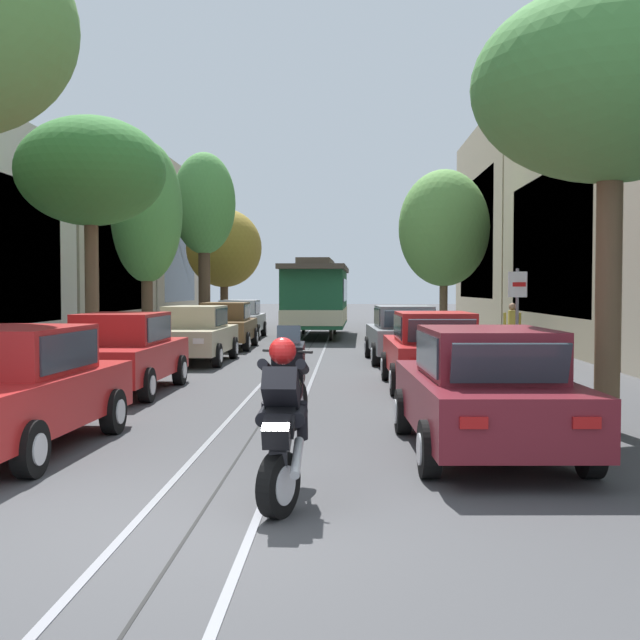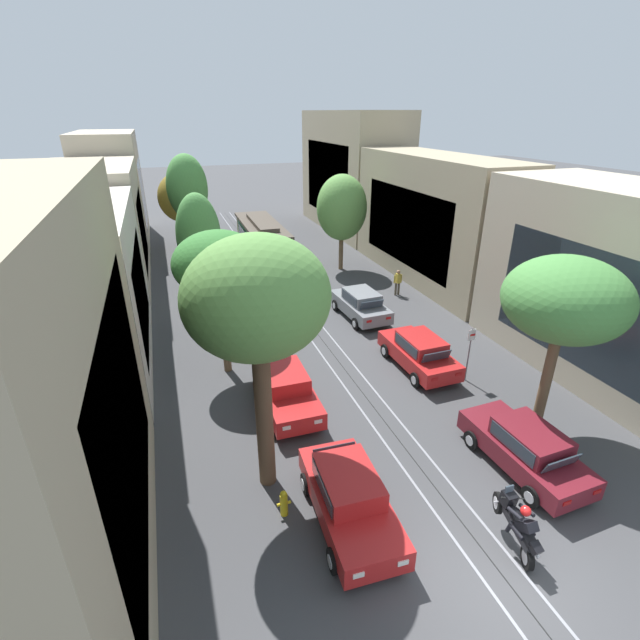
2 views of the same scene
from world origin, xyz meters
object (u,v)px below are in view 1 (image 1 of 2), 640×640
at_px(parked_car_red_second_right, 433,350).
at_px(pedestrian_on_left_pavement, 512,326).
at_px(street_tree_kerb_right_second, 444,228).
at_px(cable_car_trolley, 317,298).
at_px(street_tree_kerb_left_second, 91,173).
at_px(street_tree_kerb_left_mid, 146,214).
at_px(street_tree_kerb_left_fourth, 204,206).
at_px(parked_car_brown_fourth_left, 225,325).
at_px(parked_car_maroon_near_right, 485,390).
at_px(motorcycle_with_rider, 284,411).
at_px(parked_car_grey_mid_right, 403,333).
at_px(parked_car_red_near_left, 11,389).
at_px(street_tree_kerb_right_near, 611,87).
at_px(parked_car_red_second_left, 121,352).
at_px(street_tree_kerb_left_far, 224,248).
at_px(street_sign_post, 517,317).
at_px(parked_car_beige_mid_left, 195,334).
at_px(parked_car_silver_fifth_left, 240,319).

bearing_deg(parked_car_red_second_right, pedestrian_on_left_pavement, 68.15).
height_order(street_tree_kerb_right_second, cable_car_trolley, street_tree_kerb_right_second).
distance_m(street_tree_kerb_left_second, street_tree_kerb_left_mid, 6.13).
relative_size(street_tree_kerb_left_mid, street_tree_kerb_left_fourth, 0.85).
distance_m(parked_car_brown_fourth_left, parked_car_red_second_right, 12.28).
distance_m(street_tree_kerb_left_fourth, cable_car_trolley, 6.29).
height_order(parked_car_brown_fourth_left, street_tree_kerb_left_mid, street_tree_kerb_left_mid).
relative_size(parked_car_maroon_near_right, motorcycle_with_rider, 2.35).
xyz_separation_m(parked_car_grey_mid_right, pedestrian_on_left_pavement, (3.53, 2.38, 0.11)).
distance_m(parked_car_maroon_near_right, motorcycle_with_rider, 3.33).
xyz_separation_m(parked_car_red_near_left, motorcycle_with_rider, (3.67, -2.30, 0.09)).
height_order(parked_car_red_second_right, street_tree_kerb_left_second, street_tree_kerb_left_second).
bearing_deg(motorcycle_with_rider, street_tree_kerb_right_near, 42.28).
xyz_separation_m(parked_car_red_second_left, parked_car_brown_fourth_left, (0.27, 11.68, 0.00)).
distance_m(motorcycle_with_rider, pedestrian_on_left_pavement, 18.17).
distance_m(parked_car_grey_mid_right, street_tree_kerb_left_far, 19.90).
height_order(street_tree_kerb_right_second, motorcycle_with_rider, street_tree_kerb_right_second).
xyz_separation_m(street_tree_kerb_left_mid, street_tree_kerb_right_near, (10.16, -13.71, 0.48)).
relative_size(street_tree_kerb_left_fourth, street_tree_kerb_left_far, 1.29).
xyz_separation_m(parked_car_brown_fourth_left, street_tree_kerb_left_fourth, (-1.98, 6.95, 4.80)).
bearing_deg(motorcycle_with_rider, street_tree_kerb_left_mid, 108.24).
bearing_deg(parked_car_brown_fourth_left, cable_car_trolley, 65.81).
height_order(street_tree_kerb_left_second, street_tree_kerb_right_second, street_tree_kerb_right_second).
xyz_separation_m(parked_car_red_near_left, street_sign_post, (7.45, 5.14, 0.73)).
height_order(parked_car_red_second_right, street_tree_kerb_left_mid, street_tree_kerb_left_mid).
distance_m(parked_car_beige_mid_left, cable_car_trolley, 12.13).
bearing_deg(street_tree_kerb_left_second, motorcycle_with_rider, -64.06).
relative_size(parked_car_red_near_left, pedestrian_on_left_pavement, 2.73).
bearing_deg(motorcycle_with_rider, parked_car_red_near_left, 147.91).
bearing_deg(street_tree_kerb_left_fourth, parked_car_maroon_near_right, -71.89).
xyz_separation_m(parked_car_brown_fourth_left, pedestrian_on_left_pavement, (9.33, -2.45, 0.11)).
distance_m(parked_car_red_second_right, parked_car_grey_mid_right, 5.88).
distance_m(parked_car_red_near_left, street_tree_kerb_right_second, 22.68).
xyz_separation_m(street_tree_kerb_left_far, street_tree_kerb_right_near, (10.06, -28.89, 0.83)).
relative_size(parked_car_red_near_left, street_tree_kerb_left_fourth, 0.56).
relative_size(parked_car_silver_fifth_left, street_tree_kerb_left_mid, 0.65).
relative_size(parked_car_brown_fourth_left, street_tree_kerb_left_far, 0.72).
bearing_deg(parked_car_red_near_left, parked_car_red_second_right, 47.88).
relative_size(parked_car_beige_mid_left, street_tree_kerb_right_near, 0.69).
xyz_separation_m(parked_car_maroon_near_right, street_sign_post, (1.45, 5.06, 0.73)).
distance_m(street_tree_kerb_left_far, street_tree_kerb_right_second, 13.87).
bearing_deg(parked_car_grey_mid_right, pedestrian_on_left_pavement, 34.00).
bearing_deg(parked_car_grey_mid_right, parked_car_red_second_left, -131.50).
relative_size(parked_car_red_second_left, parked_car_silver_fifth_left, 1.00).
height_order(parked_car_silver_fifth_left, parked_car_red_second_right, same).
height_order(parked_car_red_second_right, street_tree_kerb_left_far, street_tree_kerb_left_far).
bearing_deg(street_tree_kerb_left_fourth, pedestrian_on_left_pavement, -39.72).
bearing_deg(parked_car_red_near_left, street_tree_kerb_left_far, 93.84).
xyz_separation_m(parked_car_brown_fourth_left, street_tree_kerb_right_second, (7.91, 3.54, 3.57)).
bearing_deg(street_sign_post, street_tree_kerb_left_far, 110.51).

